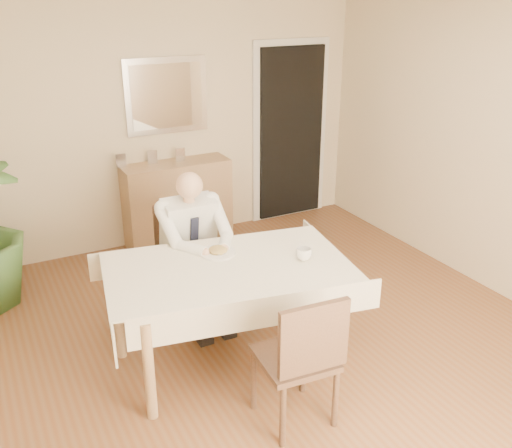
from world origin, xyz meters
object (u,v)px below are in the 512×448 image
coffee_mug (304,254)px  seated_man (196,243)px  chair_near (302,355)px  sideboard (178,203)px  dining_table (228,277)px  chair_far (185,251)px

coffee_mug → seated_man: bearing=124.7°
chair_near → sideboard: (0.32, 3.01, -0.08)m
dining_table → sideboard: bearing=89.3°
chair_far → coffee_mug: (0.52, -1.04, 0.30)m
coffee_mug → chair_far: bearing=116.7°
sideboard → coffee_mug: bearing=-87.1°
chair_far → chair_near: bearing=-80.6°
seated_man → sideboard: size_ratio=1.12×
chair_far → sideboard: chair_far is taller
seated_man → sideboard: bearing=75.6°
sideboard → chair_near: bearing=-96.2°
sideboard → seated_man: bearing=-104.7°
chair_far → coffee_mug: size_ratio=7.95×
dining_table → chair_far: chair_far is taller
dining_table → chair_near: 0.88m
sideboard → dining_table: bearing=-100.8°
chair_near → seated_man: size_ratio=0.75×
dining_table → seated_man: seated_man is taller
chair_near → dining_table: bearing=99.9°
chair_near → chair_far: bearing=97.1°
chair_far → seated_man: (0.00, -0.29, 0.19)m
chair_near → sideboard: size_ratio=0.83×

